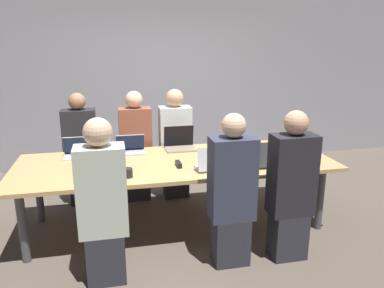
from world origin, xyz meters
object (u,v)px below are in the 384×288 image
(person_far_center, at_px, (175,146))
(person_near_right, at_px, (291,189))
(person_far_midleft, at_px, (136,148))
(cup_near_right, at_px, (240,162))
(laptop_near_midright, at_px, (213,163))
(laptop_near_right, at_px, (269,159))
(laptop_far_center, at_px, (180,142))
(cup_far_left, at_px, (104,153))
(laptop_near_left, at_px, (102,172))
(cup_near_left, at_px, (128,173))
(cup_far_midleft, at_px, (107,152))
(stapler, at_px, (179,164))
(person_near_midright, at_px, (232,193))
(laptop_far_midleft, at_px, (131,148))
(bottle_near_right, at_px, (237,154))
(laptop_far_left, at_px, (78,151))
(person_far_left, at_px, (81,151))
(cup_near_midright, at_px, (236,164))
(person_near_left, at_px, (103,205))

(person_far_center, relative_size, person_near_right, 1.00)
(person_far_midleft, bearing_deg, cup_near_right, -48.89)
(person_far_center, bearing_deg, laptop_near_midright, -81.58)
(laptop_near_right, height_order, cup_near_right, laptop_near_right)
(laptop_far_center, xyz_separation_m, cup_far_left, (-0.88, -0.14, -0.03))
(laptop_near_left, xyz_separation_m, cup_near_left, (0.24, 0.01, -0.03))
(person_far_midleft, bearing_deg, laptop_near_midright, -60.43)
(cup_near_left, relative_size, person_far_midleft, 0.07)
(cup_near_right, bearing_deg, laptop_near_midright, -168.55)
(cup_near_right, xyz_separation_m, cup_far_midleft, (-1.34, 0.66, 0.00))
(laptop_near_right, distance_m, laptop_near_midright, 0.60)
(laptop_far_center, height_order, laptop_near_left, laptop_far_center)
(cup_far_left, bearing_deg, stapler, -33.90)
(cup_far_midleft, bearing_deg, person_near_midright, -47.88)
(stapler, bearing_deg, laptop_far_midleft, 125.47)
(laptop_far_center, distance_m, bottle_near_right, 0.87)
(cup_far_left, bearing_deg, person_near_midright, -46.00)
(cup_near_left, bearing_deg, laptop_far_left, 122.77)
(laptop_far_center, height_order, cup_far_left, laptop_far_center)
(cup_near_right, distance_m, laptop_near_left, 1.39)
(person_near_right, bearing_deg, person_far_midleft, -52.53)
(person_near_right, bearing_deg, person_far_left, -41.14)
(person_near_right, relative_size, person_far_left, 1.01)
(cup_near_right, distance_m, laptop_far_left, 1.79)
(cup_near_midright, height_order, person_far_midleft, person_far_midleft)
(person_far_center, xyz_separation_m, laptop_far_midleft, (-0.59, -0.40, 0.12))
(laptop_near_right, distance_m, stapler, 0.93)
(laptop_near_left, relative_size, cup_far_midleft, 3.22)
(person_near_right, relative_size, person_near_left, 0.99)
(laptop_far_center, height_order, cup_near_right, laptop_far_center)
(laptop_far_center, height_order, person_near_left, person_near_left)
(laptop_far_left, xyz_separation_m, person_far_midleft, (0.67, 0.44, -0.13))
(cup_far_midleft, bearing_deg, stapler, -37.25)
(person_near_left, bearing_deg, laptop_near_right, -163.44)
(cup_near_left, relative_size, person_near_midright, 0.07)
(laptop_near_right, distance_m, person_near_left, 1.74)
(laptop_near_right, bearing_deg, cup_near_midright, -2.87)
(person_far_left, bearing_deg, person_near_midright, -50.36)
(laptop_near_left, relative_size, laptop_far_left, 0.98)
(cup_near_left, height_order, cup_far_left, cup_far_left)
(laptop_far_left, relative_size, person_near_midright, 0.22)
(laptop_near_left, bearing_deg, person_far_midleft, -107.96)
(bottle_near_right, height_order, laptop_near_midright, bottle_near_right)
(person_near_right, relative_size, stapler, 9.37)
(laptop_far_midleft, bearing_deg, cup_far_midleft, -170.05)
(cup_far_midleft, bearing_deg, bottle_near_right, -25.28)
(cup_near_right, xyz_separation_m, laptop_near_left, (-1.39, -0.10, 0.03))
(cup_near_right, distance_m, bottle_near_right, 0.08)
(person_near_left, bearing_deg, person_far_left, -80.75)
(person_near_right, xyz_separation_m, cup_near_midright, (-0.36, 0.50, 0.11))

